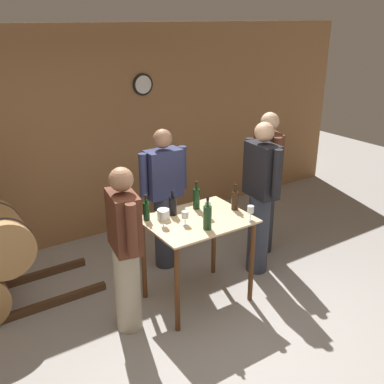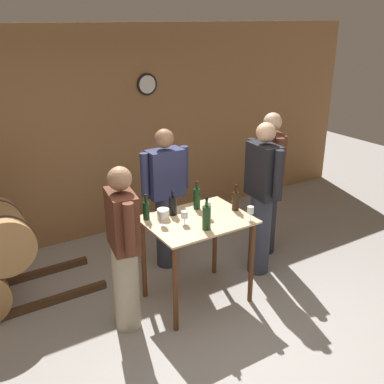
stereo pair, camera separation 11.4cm
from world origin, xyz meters
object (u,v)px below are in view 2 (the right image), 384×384
at_px(wine_bottle_far_right, 236,200).
at_px(person_visitor_bearded, 166,197).
at_px(ice_bucket, 163,214).
at_px(person_host, 124,248).
at_px(wine_glass_far_side, 250,211).
at_px(wine_glass_near_right, 208,206).
at_px(wine_glass_near_left, 162,215).
at_px(wine_bottle_left, 173,205).
at_px(wine_bottle_center, 207,217).
at_px(wine_glass_near_center, 184,215).
at_px(wine_bottle_far_left, 146,210).
at_px(wine_bottle_right, 197,198).
at_px(person_visitor_with_scarf, 262,197).
at_px(person_visitor_near_door, 269,181).

distance_m(wine_bottle_far_right, person_visitor_bearded, 0.90).
relative_size(ice_bucket, person_host, 0.07).
bearing_deg(wine_glass_far_side, wine_glass_near_right, 136.95).
relative_size(wine_bottle_far_right, wine_glass_near_right, 1.67).
bearing_deg(wine_glass_near_left, wine_bottle_left, 38.81).
bearing_deg(person_host, wine_bottle_center, -15.32).
distance_m(wine_glass_near_center, wine_glass_far_side, 0.64).
xyz_separation_m(wine_bottle_left, ice_bucket, (-0.13, -0.03, -0.05)).
bearing_deg(wine_glass_near_right, wine_glass_near_center, -175.80).
xyz_separation_m(wine_bottle_far_left, person_visitor_bearded, (0.50, 0.52, -0.15)).
bearing_deg(wine_bottle_far_right, ice_bucket, 164.41).
bearing_deg(wine_bottle_far_left, wine_glass_near_right, -26.94).
distance_m(wine_bottle_far_left, person_host, 0.50).
xyz_separation_m(wine_bottle_far_right, wine_glass_near_center, (-0.62, -0.02, -0.01)).
bearing_deg(person_visitor_bearded, wine_bottle_right, -84.18).
xyz_separation_m(wine_bottle_center, wine_glass_near_left, (-0.31, 0.28, -0.01)).
bearing_deg(wine_bottle_far_right, wine_glass_near_left, 175.08).
height_order(wine_bottle_left, person_visitor_bearded, person_visitor_bearded).
bearing_deg(wine_glass_far_side, wine_bottle_far_left, 146.48).
bearing_deg(wine_glass_far_side, person_visitor_with_scarf, 38.86).
height_order(ice_bucket, person_visitor_with_scarf, person_visitor_with_scarf).
relative_size(wine_bottle_right, person_host, 0.18).
bearing_deg(wine_bottle_far_right, wine_bottle_left, 158.57).
bearing_deg(wine_glass_near_right, wine_bottle_right, 84.76).
bearing_deg(wine_bottle_far_right, person_host, -179.62).
bearing_deg(wine_glass_near_center, wine_bottle_center, -58.89).
xyz_separation_m(wine_bottle_left, wine_glass_far_side, (0.57, -0.52, 0.00)).
xyz_separation_m(wine_glass_near_center, person_visitor_near_door, (1.44, 0.45, -0.08)).
bearing_deg(person_visitor_near_door, wine_bottle_left, -172.18).
relative_size(wine_bottle_center, wine_glass_near_center, 2.32).
height_order(wine_glass_near_right, wine_glass_far_side, wine_glass_near_right).
bearing_deg(wine_glass_near_left, person_visitor_with_scarf, 1.78).
xyz_separation_m(wine_bottle_left, wine_glass_near_right, (0.26, -0.23, 0.02)).
bearing_deg(wine_glass_near_center, person_visitor_with_scarf, 6.65).
xyz_separation_m(wine_bottle_left, person_visitor_near_door, (1.43, 0.20, -0.09)).
height_order(wine_bottle_left, person_visitor_with_scarf, person_visitor_with_scarf).
bearing_deg(person_visitor_with_scarf, wine_bottle_far_left, 172.72).
distance_m(wine_bottle_far_left, wine_glass_near_left, 0.22).
bearing_deg(wine_glass_far_side, wine_bottle_center, 171.82).
relative_size(wine_glass_near_center, person_visitor_bearded, 0.08).
height_order(wine_glass_near_center, person_visitor_near_door, person_visitor_near_door).
bearing_deg(wine_glass_near_right, wine_glass_far_side, -43.05).
bearing_deg(wine_glass_near_left, ice_bucket, 59.24).
xyz_separation_m(wine_bottle_right, ice_bucket, (-0.41, -0.03, -0.07)).
distance_m(wine_bottle_far_right, person_host, 1.26).
distance_m(wine_glass_near_right, person_visitor_near_door, 1.25).
relative_size(wine_bottle_center, wine_bottle_far_right, 1.13).
xyz_separation_m(wine_bottle_center, wine_bottle_far_right, (0.50, 0.21, -0.02)).
xyz_separation_m(wine_bottle_far_left, wine_glass_near_center, (0.26, -0.29, -0.01)).
height_order(person_host, person_visitor_bearded, person_visitor_bearded).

